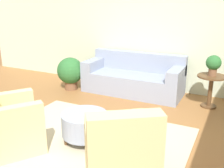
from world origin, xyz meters
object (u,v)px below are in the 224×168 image
Objects in this scene: ottoman_table at (85,124)px; side_table at (211,86)px; potted_plant_on_side_table at (213,64)px; couch at (133,78)px; potted_plant_floor at (70,72)px; armchair_right at (120,158)px; armchair_left at (4,125)px.

side_table is (1.43, 2.19, 0.14)m from ottoman_table.
ottoman_table is 2.67m from potted_plant_on_side_table.
potted_plant_floor is (-1.37, -0.44, 0.10)m from couch.
armchair_right reaches higher than potted_plant_floor.
potted_plant_on_side_table is at bearing 78.70° from armchair_right.
armchair_right is (1.69, 0.00, 0.00)m from armchair_left.
armchair_left is at bearing -180.00° from armchair_right.
side_table is at bearing 56.83° from ottoman_table.
armchair_left is at bearing -101.98° from couch.
armchair_left is at bearing -141.38° from ottoman_table.
armchair_right is 1.70× the size of side_table.
potted_plant_floor is at bearing 105.96° from armchair_left.
ottoman_table is 1.04× the size of side_table.
armchair_right is 2.75× the size of potted_plant_on_side_table.
couch is at bearing 174.73° from potted_plant_on_side_table.
couch is 1.72m from potted_plant_on_side_table.
armchair_left is 3.67m from potted_plant_on_side_table.
armchair_right is 3.52m from potted_plant_floor.
couch is 3.28× the size of ottoman_table.
potted_plant_on_side_table is at bearing 56.83° from ottoman_table.
potted_plant_on_side_table reaches higher than ottoman_table.
potted_plant_floor reaches higher than side_table.
potted_plant_on_side_table reaches higher than armchair_left.
armchair_right is (1.05, -3.00, 0.06)m from couch.
potted_plant_floor is at bearing -174.39° from potted_plant_on_side_table.
potted_plant_floor reaches higher than ottoman_table.
potted_plant_floor is at bearing 133.45° from armchair_right.
armchair_left is at bearing -128.41° from potted_plant_on_side_table.
potted_plant_on_side_table reaches higher than armchair_right.
ottoman_table is at bearing 38.62° from armchair_left.
couch is at bearing 94.78° from ottoman_table.
armchair_right is at bearing -101.30° from side_table.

